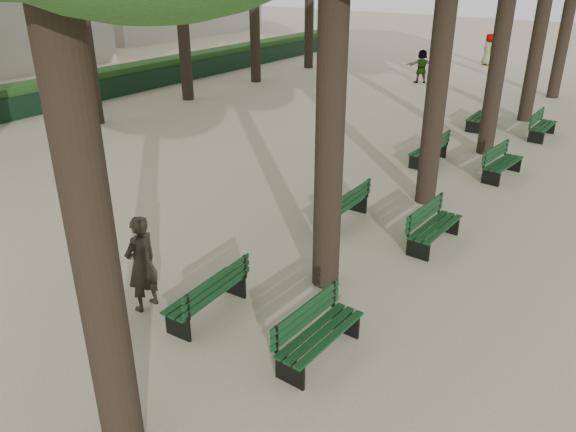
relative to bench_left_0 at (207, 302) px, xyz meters
The scene contains 14 objects.
ground 0.95m from the bench_left_0, 113.60° to the right, with size 120.00×120.00×0.00m, color #BAAC8D.
bench_left_0 is the anchor object (origin of this frame).
bench_left_1 4.76m from the bench_left_0, 90.00° to the left, with size 0.60×1.81×0.92m.
bench_left_2 10.10m from the bench_left_0, 90.00° to the left, with size 0.65×1.82×0.92m.
bench_left_3 15.00m from the bench_left_0, 90.00° to the left, with size 0.63×1.82×0.92m.
bench_right_0 2.27m from the bench_left_0, ahead, with size 0.64×1.82×0.92m.
bench_right_1 5.40m from the bench_left_0, 65.20° to the left, with size 0.65×1.82×0.92m.
bench_right_2 10.36m from the bench_left_0, 77.36° to the left, with size 0.76×1.85×0.92m.
bench_right_3 15.16m from the bench_left_0, 81.40° to the left, with size 0.61×1.81×0.92m.
man_with_map 1.35m from the bench_left_0, 156.50° to the right, with size 0.62×0.73×1.83m.
pedestrian_d 29.36m from the bench_left_0, 97.97° to the left, with size 0.89×0.36×1.82m, color #262628.
pedestrian_e 22.41m from the bench_left_0, 103.47° to the left, with size 1.55×0.34×1.68m, color #262628.
fence 18.42m from the bench_left_0, 146.53° to the left, with size 0.08×42.00×0.90m, color black.
hedge 19.01m from the bench_left_0, 147.69° to the left, with size 1.20×42.00×1.20m, color #1D4317.
Camera 1 is at (6.39, -5.23, 5.81)m, focal length 35.00 mm.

